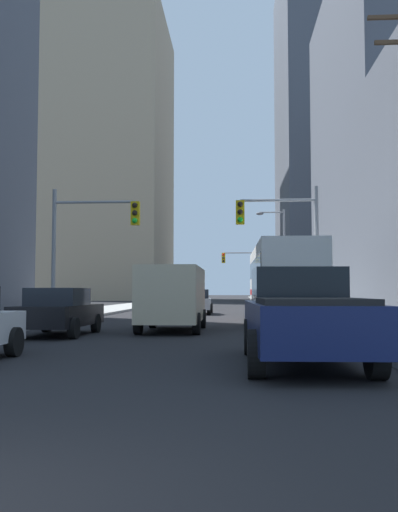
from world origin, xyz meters
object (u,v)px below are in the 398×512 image
(city_bus, at_px, (282,280))
(sedan_silver, at_px, (196,302))
(cargo_van_beige, at_px, (173,295))
(sedan_black, at_px, (59,311))
(traffic_signal_near_left, at_px, (91,232))
(pickup_truck_navy, at_px, (302,316))
(traffic_signal_far_right, at_px, (248,265))
(traffic_signal_near_right, at_px, (281,231))

(city_bus, height_order, sedan_silver, city_bus)
(city_bus, relative_size, cargo_van_beige, 2.21)
(sedan_black, bearing_deg, traffic_signal_near_left, 96.38)
(pickup_truck_navy, height_order, sedan_silver, pickup_truck_navy)
(traffic_signal_near_left, xyz_separation_m, traffic_signal_far_right, (7.76, 34.13, 0.05))
(traffic_signal_near_left, bearing_deg, pickup_truck_navy, -60.47)
(sedan_silver, distance_m, traffic_signal_near_right, 11.64)
(city_bus, xyz_separation_m, sedan_silver, (-4.57, 8.96, -1.16))
(sedan_black, bearing_deg, sedan_silver, 79.37)
(pickup_truck_navy, xyz_separation_m, cargo_van_beige, (-3.52, 9.00, 0.35))
(sedan_black, height_order, traffic_signal_near_left, traffic_signal_near_left)
(pickup_truck_navy, bearing_deg, traffic_signal_far_right, 89.94)
(sedan_silver, xyz_separation_m, traffic_signal_far_right, (3.78, 23.88, 3.33))
(pickup_truck_navy, distance_m, sedan_silver, 24.15)
(pickup_truck_navy, xyz_separation_m, traffic_signal_near_right, (0.72, 13.62, 3.10))
(cargo_van_beige, relative_size, traffic_signal_far_right, 0.87)
(cargo_van_beige, distance_m, sedan_silver, 14.88)
(sedan_black, relative_size, traffic_signal_near_right, 0.71)
(pickup_truck_navy, distance_m, traffic_signal_near_right, 13.98)
(city_bus, relative_size, traffic_signal_near_left, 1.92)
(cargo_van_beige, bearing_deg, pickup_truck_navy, -68.63)
(city_bus, xyz_separation_m, pickup_truck_navy, (-0.84, -14.90, -1.00))
(traffic_signal_far_right, bearing_deg, traffic_signal_near_left, -102.81)
(city_bus, distance_m, sedan_silver, 10.12)
(sedan_silver, bearing_deg, city_bus, -62.97)
(pickup_truck_navy, height_order, sedan_black, pickup_truck_navy)
(pickup_truck_navy, bearing_deg, traffic_signal_near_right, 86.96)
(traffic_signal_near_left, bearing_deg, sedan_silver, 68.73)
(sedan_silver, bearing_deg, cargo_van_beige, -89.20)
(sedan_silver, xyz_separation_m, traffic_signal_near_left, (-3.99, -10.24, 3.28))
(pickup_truck_navy, distance_m, traffic_signal_near_left, 15.96)
(cargo_van_beige, relative_size, traffic_signal_near_left, 0.87)
(city_bus, bearing_deg, traffic_signal_far_right, 91.39)
(cargo_van_beige, xyz_separation_m, sedan_silver, (-0.21, 14.86, -0.52))
(city_bus, relative_size, traffic_signal_far_right, 1.92)
(cargo_van_beige, height_order, traffic_signal_far_right, traffic_signal_far_right)
(city_bus, xyz_separation_m, sedan_black, (-7.79, -8.18, -1.16))
(sedan_black, xyz_separation_m, traffic_signal_near_right, (7.67, 6.89, 3.26))
(sedan_black, xyz_separation_m, traffic_signal_far_right, (6.99, 41.02, 3.33))
(cargo_van_beige, height_order, traffic_signal_near_right, traffic_signal_near_right)
(sedan_silver, xyz_separation_m, traffic_signal_near_right, (4.45, -10.24, 3.26))
(sedan_black, relative_size, sedan_silver, 1.00)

